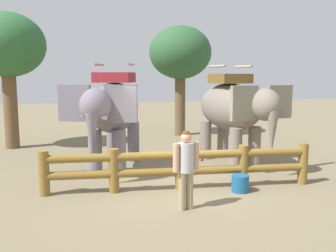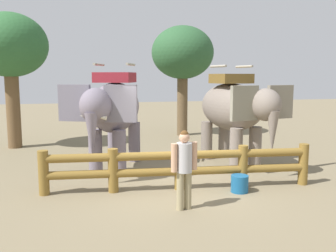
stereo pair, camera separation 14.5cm
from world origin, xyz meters
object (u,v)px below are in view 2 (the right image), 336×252
log_fence (179,165)px  elephant_near_left (113,110)px  tree_back_center (183,54)px  feed_bucket (240,184)px  elephant_center (235,109)px  tourist_woman_in_black (184,164)px  tree_far_left (10,47)px

log_fence → elephant_near_left: bearing=120.1°
tree_back_center → feed_bucket: (-0.92, -8.50, -3.53)m
elephant_near_left → elephant_center: bearing=-5.0°
elephant_near_left → tourist_woman_in_black: elephant_near_left is taller
tree_far_left → log_fence: bearing=-53.5°
tree_far_left → tree_back_center: (7.11, 1.43, -0.07)m
elephant_near_left → feed_bucket: (2.72, -2.91, -1.55)m
elephant_near_left → tree_back_center: size_ratio=0.74×
log_fence → tree_back_center: 8.86m
log_fence → tourist_woman_in_black: (-0.26, -1.32, 0.36)m
tourist_woman_in_black → tree_far_left: bearing=120.2°
elephant_center → tree_back_center: (-0.04, 5.91, 2.00)m
tree_back_center → feed_bucket: size_ratio=12.11×
log_fence → feed_bucket: 1.50m
tree_back_center → tree_far_left: bearing=-168.6°
elephant_near_left → feed_bucket: 4.28m
elephant_center → feed_bucket: elephant_center is taller
log_fence → tree_far_left: (-4.84, 6.54, 3.20)m
tree_back_center → log_fence: bearing=-105.9°
elephant_center → elephant_near_left: bearing=175.0°
elephant_near_left → elephant_center: elephant_near_left is taller
elephant_near_left → elephant_center: 3.70m
elephant_center → tourist_woman_in_black: elephant_center is taller
log_fence → tourist_woman_in_black: size_ratio=3.97×
elephant_center → tree_far_left: bearing=147.9°
log_fence → tree_back_center: bearing=74.1°
tree_back_center → elephant_near_left: bearing=-123.1°
elephant_near_left → tourist_woman_in_black: bearing=-73.1°
elephant_center → feed_bucket: (-0.96, -2.59, -1.53)m
tree_far_left → feed_bucket: size_ratio=12.32×
elephant_near_left → tree_back_center: 6.96m
tree_back_center → elephant_center: bearing=-89.6°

